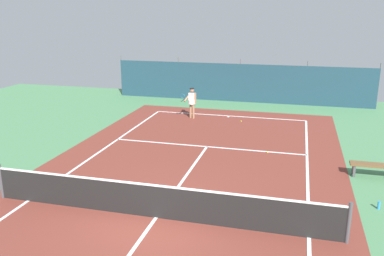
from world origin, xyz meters
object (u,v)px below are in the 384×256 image
(tennis_player, at_px, (192,101))
(tennis_ball_near_player, at_px, (267,152))
(parked_car, at_px, (263,82))
(courtside_bench, at_px, (374,167))
(tennis_net, at_px, (156,201))
(tennis_ball_midcourt, at_px, (241,121))
(water_bottle, at_px, (379,205))

(tennis_player, bearing_deg, tennis_ball_near_player, 157.76)
(tennis_ball_near_player, height_order, parked_car, parked_car)
(tennis_player, bearing_deg, courtside_bench, 166.71)
(tennis_net, bearing_deg, tennis_ball_midcourt, 85.69)
(tennis_player, height_order, tennis_ball_midcourt, tennis_player)
(tennis_ball_near_player, bearing_deg, courtside_bench, -23.38)
(tennis_player, relative_size, parked_car, 0.37)
(tennis_player, xyz_separation_m, parked_car, (3.06, 7.67, -0.12))
(tennis_player, bearing_deg, tennis_net, 123.93)
(water_bottle, bearing_deg, tennis_ball_midcourt, 121.16)
(water_bottle, bearing_deg, tennis_player, 132.15)
(tennis_ball_near_player, xyz_separation_m, parked_car, (-1.37, 12.33, 0.81))
(tennis_ball_near_player, height_order, courtside_bench, courtside_bench)
(tennis_player, xyz_separation_m, courtside_bench, (8.18, -6.28, -0.59))
(tennis_ball_near_player, relative_size, courtside_bench, 0.04)
(tennis_ball_near_player, bearing_deg, tennis_player, 133.53)
(tennis_net, relative_size, tennis_ball_midcourt, 153.33)
(parked_car, relative_size, courtside_bench, 2.74)
(tennis_ball_near_player, relative_size, water_bottle, 0.28)
(courtside_bench, bearing_deg, water_bottle, -95.10)
(tennis_player, distance_m, parked_car, 8.26)
(tennis_ball_midcourt, distance_m, water_bottle, 10.18)
(tennis_net, bearing_deg, tennis_player, 99.70)
(tennis_player, xyz_separation_m, water_bottle, (7.96, -8.79, -0.84))
(tennis_player, relative_size, courtside_bench, 1.03)
(courtside_bench, bearing_deg, parked_car, 110.16)
(tennis_net, relative_size, tennis_player, 6.17)
(tennis_player, relative_size, water_bottle, 6.83)
(tennis_net, height_order, courtside_bench, tennis_net)
(tennis_ball_near_player, xyz_separation_m, courtside_bench, (3.75, -1.62, 0.34))
(tennis_ball_midcourt, height_order, parked_car, parked_car)
(tennis_ball_midcourt, xyz_separation_m, water_bottle, (5.27, -8.71, 0.09))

